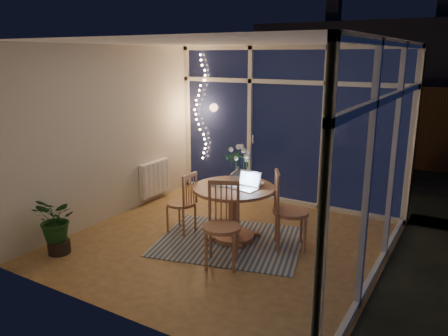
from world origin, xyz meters
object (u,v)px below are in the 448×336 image
at_px(flower_vase, 238,175).
at_px(chair_right, 291,210).
at_px(potted_plant, 57,225).
at_px(chair_left, 181,202).
at_px(dining_table, 234,213).
at_px(laptop, 245,180).
at_px(chair_front, 222,225).

bearing_deg(flower_vase, chair_right, -6.97).
distance_m(chair_right, potted_plant, 2.97).
height_order(chair_left, chair_right, chair_right).
xyz_separation_m(dining_table, laptop, (0.18, -0.02, 0.50)).
xyz_separation_m(laptop, potted_plant, (-1.87, -1.49, -0.49)).
relative_size(chair_left, chair_front, 0.87).
distance_m(dining_table, laptop, 0.53).
bearing_deg(flower_vase, dining_table, -75.10).
xyz_separation_m(chair_front, flower_vase, (-0.32, 0.97, 0.34)).
bearing_deg(potted_plant, laptop, 38.53).
distance_m(chair_right, laptop, 0.71).
bearing_deg(laptop, chair_front, -78.32).
bearing_deg(potted_plant, flower_vase, 46.84).
xyz_separation_m(chair_left, potted_plant, (-0.93, -1.36, -0.07)).
bearing_deg(dining_table, potted_plant, -138.22).
distance_m(dining_table, chair_left, 0.78).
bearing_deg(laptop, chair_right, 19.37).
bearing_deg(laptop, flower_vase, 138.68).
distance_m(laptop, potted_plant, 2.44).
bearing_deg(flower_vase, chair_front, -71.76).
bearing_deg(chair_left, chair_front, 60.79).
height_order(chair_left, flower_vase, flower_vase).
height_order(dining_table, laptop, laptop).
distance_m(dining_table, flower_vase, 0.54).
distance_m(chair_front, flower_vase, 1.07).
xyz_separation_m(dining_table, potted_plant, (-1.69, -1.51, 0.00)).
distance_m(chair_front, laptop, 0.80).
bearing_deg(dining_table, chair_right, 9.29).
distance_m(chair_left, chair_front, 1.18).
bearing_deg(potted_plant, chair_right, 33.61).
xyz_separation_m(dining_table, chair_right, (0.77, 0.13, 0.15)).
xyz_separation_m(chair_front, laptop, (-0.08, 0.72, 0.36)).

